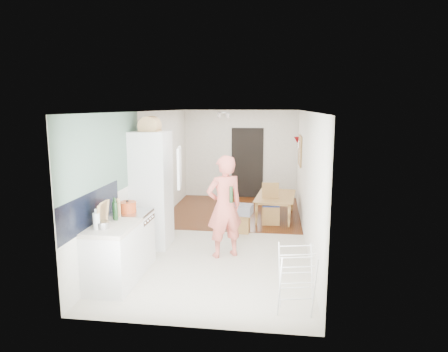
% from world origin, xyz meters
% --- Properties ---
extents(room_shell, '(3.20, 7.00, 2.50)m').
position_xyz_m(room_shell, '(0.00, 0.00, 1.25)').
color(room_shell, white).
rests_on(room_shell, ground).
extents(floor, '(3.20, 7.00, 0.01)m').
position_xyz_m(floor, '(0.00, 0.00, 0.00)').
color(floor, beige).
rests_on(floor, ground).
extents(wood_floor_overlay, '(3.20, 3.30, 0.01)m').
position_xyz_m(wood_floor_overlay, '(0.00, 1.85, 0.01)').
color(wood_floor_overlay, '#542807').
rests_on(wood_floor_overlay, room_shell).
extents(sage_wall_panel, '(0.02, 3.00, 1.30)m').
position_xyz_m(sage_wall_panel, '(-1.59, -2.00, 1.85)').
color(sage_wall_panel, slate).
rests_on(sage_wall_panel, room_shell).
extents(tile_splashback, '(0.02, 1.90, 0.50)m').
position_xyz_m(tile_splashback, '(-1.59, -2.55, 1.15)').
color(tile_splashback, black).
rests_on(tile_splashback, room_shell).
extents(doorway_recess, '(0.90, 0.04, 2.00)m').
position_xyz_m(doorway_recess, '(0.20, 3.48, 1.00)').
color(doorway_recess, black).
rests_on(doorway_recess, room_shell).
extents(base_cabinet, '(0.60, 0.90, 0.86)m').
position_xyz_m(base_cabinet, '(-1.30, -2.55, 0.43)').
color(base_cabinet, silver).
rests_on(base_cabinet, room_shell).
extents(worktop, '(0.62, 0.92, 0.06)m').
position_xyz_m(worktop, '(-1.30, -2.55, 0.89)').
color(worktop, beige).
rests_on(worktop, room_shell).
extents(range_cooker, '(0.60, 0.60, 0.88)m').
position_xyz_m(range_cooker, '(-1.30, -1.80, 0.44)').
color(range_cooker, silver).
rests_on(range_cooker, room_shell).
extents(cooker_top, '(0.60, 0.60, 0.04)m').
position_xyz_m(cooker_top, '(-1.30, -1.80, 0.90)').
color(cooker_top, '#B2B2B4').
rests_on(cooker_top, room_shell).
extents(fridge_housing, '(0.66, 0.66, 2.15)m').
position_xyz_m(fridge_housing, '(-1.27, -0.78, 1.07)').
color(fridge_housing, silver).
rests_on(fridge_housing, room_shell).
extents(fridge_door, '(0.14, 0.56, 0.70)m').
position_xyz_m(fridge_door, '(-0.66, -1.08, 1.55)').
color(fridge_door, silver).
rests_on(fridge_door, room_shell).
extents(fridge_interior, '(0.02, 0.52, 0.66)m').
position_xyz_m(fridge_interior, '(-0.96, -0.78, 1.55)').
color(fridge_interior, white).
rests_on(fridge_interior, room_shell).
extents(pinboard, '(0.03, 0.90, 0.70)m').
position_xyz_m(pinboard, '(1.58, 1.90, 1.55)').
color(pinboard, tan).
rests_on(pinboard, room_shell).
extents(pinboard_frame, '(0.00, 0.94, 0.74)m').
position_xyz_m(pinboard_frame, '(1.57, 1.90, 1.55)').
color(pinboard_frame, '#AF8549').
rests_on(pinboard_frame, room_shell).
extents(wall_sconce, '(0.18, 0.18, 0.16)m').
position_xyz_m(wall_sconce, '(1.54, 2.55, 1.75)').
color(wall_sconce, maroon).
rests_on(wall_sconce, room_shell).
extents(person, '(0.92, 0.82, 2.11)m').
position_xyz_m(person, '(0.14, -1.16, 1.05)').
color(person, '#DE6759').
rests_on(person, floor).
extents(dining_table, '(0.84, 1.38, 0.46)m').
position_xyz_m(dining_table, '(1.05, 1.39, 0.23)').
color(dining_table, '#AF8549').
rests_on(dining_table, floor).
extents(dining_chair, '(0.41, 0.41, 0.90)m').
position_xyz_m(dining_chair, '(0.91, 0.91, 0.45)').
color(dining_chair, '#AF8549').
rests_on(dining_chair, floor).
extents(stool, '(0.32, 0.32, 0.39)m').
position_xyz_m(stool, '(0.34, 0.22, 0.20)').
color(stool, '#AF8549').
rests_on(stool, floor).
extents(grey_drape, '(0.47, 0.47, 0.19)m').
position_xyz_m(grey_drape, '(0.33, 0.22, 0.49)').
color(grey_drape, gray).
rests_on(grey_drape, stool).
extents(drying_rack, '(0.51, 0.48, 0.85)m').
position_xyz_m(drying_rack, '(1.29, -2.98, 0.43)').
color(drying_rack, silver).
rests_on(drying_rack, floor).
extents(bread_bin, '(0.42, 0.41, 0.19)m').
position_xyz_m(bread_bin, '(-1.27, -0.76, 2.25)').
color(bread_bin, tan).
rests_on(bread_bin, fridge_housing).
extents(red_casserole, '(0.34, 0.34, 0.17)m').
position_xyz_m(red_casserole, '(-1.34, -1.81, 1.00)').
color(red_casserole, '#C5471C').
rests_on(red_casserole, cooker_top).
extents(steel_pan, '(0.23, 0.23, 0.09)m').
position_xyz_m(steel_pan, '(-1.37, -2.69, 0.97)').
color(steel_pan, '#B2B2B4').
rests_on(steel_pan, worktop).
extents(held_bottle, '(0.06, 0.06, 0.28)m').
position_xyz_m(held_bottle, '(0.28, -1.33, 1.15)').
color(held_bottle, '#1B3B1C').
rests_on(held_bottle, person).
extents(bottle_a, '(0.08, 0.08, 0.27)m').
position_xyz_m(bottle_a, '(-1.34, -2.29, 1.06)').
color(bottle_a, '#1B3B1C').
rests_on(bottle_a, worktop).
extents(bottle_b, '(0.08, 0.08, 0.27)m').
position_xyz_m(bottle_b, '(-1.38, -2.24, 1.05)').
color(bottle_b, '#1B3B1C').
rests_on(bottle_b, worktop).
extents(bottle_c, '(0.10, 0.10, 0.23)m').
position_xyz_m(bottle_c, '(-1.43, -2.75, 1.04)').
color(bottle_c, silver).
rests_on(bottle_c, worktop).
extents(pepper_mill_front, '(0.06, 0.06, 0.21)m').
position_xyz_m(pepper_mill_front, '(-1.37, -2.10, 1.02)').
color(pepper_mill_front, tan).
rests_on(pepper_mill_front, worktop).
extents(pepper_mill_back, '(0.06, 0.06, 0.22)m').
position_xyz_m(pepper_mill_back, '(-1.38, -2.08, 1.03)').
color(pepper_mill_back, tan).
rests_on(pepper_mill_back, worktop).
extents(chopping_boards, '(0.05, 0.27, 0.36)m').
position_xyz_m(chopping_boards, '(-1.40, -2.60, 1.10)').
color(chopping_boards, tan).
rests_on(chopping_boards, worktop).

